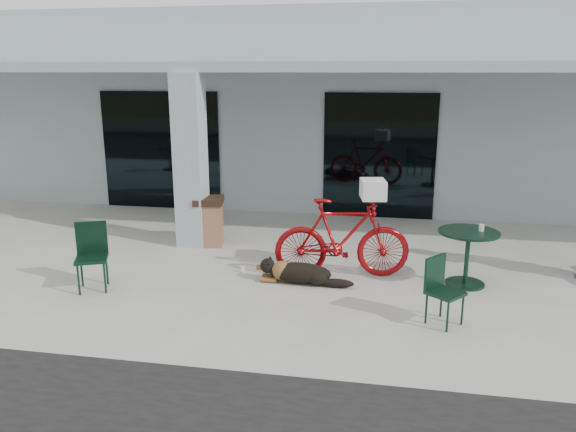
% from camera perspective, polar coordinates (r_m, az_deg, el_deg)
% --- Properties ---
extents(ground, '(80.00, 80.00, 0.00)m').
position_cam_1_polar(ground, '(8.15, -4.94, -8.22)').
color(ground, beige).
rests_on(ground, ground).
extents(building, '(22.00, 7.00, 4.50)m').
position_cam_1_polar(building, '(15.89, 3.06, 11.29)').
color(building, '#A0ACB5').
rests_on(building, ground).
extents(storefront_glass_left, '(2.80, 0.06, 2.70)m').
position_cam_1_polar(storefront_glass_left, '(13.41, -12.78, 6.49)').
color(storefront_glass_left, black).
rests_on(storefront_glass_left, ground).
extents(storefront_glass_right, '(2.40, 0.06, 2.70)m').
position_cam_1_polar(storefront_glass_right, '(12.35, 9.23, 5.99)').
color(storefront_glass_right, black).
rests_on(storefront_glass_right, ground).
extents(column, '(0.50, 0.50, 3.12)m').
position_cam_1_polar(column, '(10.29, -9.87, 5.46)').
color(column, '#A0ACB5').
rests_on(column, ground).
extents(overhang, '(22.00, 2.80, 0.18)m').
position_cam_1_polar(overhang, '(11.03, -0.26, 14.87)').
color(overhang, '#A0ACB5').
rests_on(overhang, column).
extents(bicycle, '(2.17, 0.94, 1.26)m').
position_cam_1_polar(bicycle, '(8.75, 5.52, -2.24)').
color(bicycle, maroon).
rests_on(bicycle, ground).
extents(laundry_basket, '(0.44, 0.54, 0.29)m').
position_cam_1_polar(laundry_basket, '(8.61, 8.63, 2.70)').
color(laundry_basket, white).
rests_on(laundry_basket, bicycle).
extents(dog, '(1.12, 0.39, 0.37)m').
position_cam_1_polar(dog, '(8.57, 1.22, -5.68)').
color(dog, black).
rests_on(dog, ground).
extents(cup_near_dog, '(0.09, 0.09, 0.09)m').
position_cam_1_polar(cup_near_dog, '(9.09, -4.66, -5.46)').
color(cup_near_dog, white).
rests_on(cup_near_dog, ground).
extents(cafe_chair_near, '(0.61, 0.63, 0.99)m').
position_cam_1_polar(cafe_chair_near, '(8.71, -19.33, -4.01)').
color(cafe_chair_near, '#113021').
rests_on(cafe_chair_near, ground).
extents(cafe_table_far, '(1.17, 1.17, 0.84)m').
position_cam_1_polar(cafe_table_far, '(8.85, 17.71, -4.10)').
color(cafe_table_far, '#113021').
rests_on(cafe_table_far, ground).
extents(cafe_chair_far_a, '(0.58, 0.58, 0.87)m').
position_cam_1_polar(cafe_chair_far_a, '(7.41, 15.72, -7.46)').
color(cafe_chair_far_a, '#113021').
rests_on(cafe_chair_far_a, ground).
extents(cup_on_table, '(0.10, 0.10, 0.10)m').
position_cam_1_polar(cup_on_table, '(8.78, 19.05, -1.14)').
color(cup_on_table, white).
rests_on(cup_on_table, cafe_table_far).
extents(trash_receptacle, '(0.63, 0.63, 0.90)m').
position_cam_1_polar(trash_receptacle, '(10.46, -8.00, -0.53)').
color(trash_receptacle, '#8D6049').
rests_on(trash_receptacle, ground).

